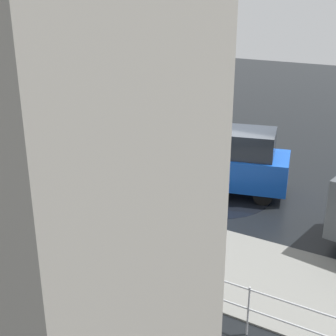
# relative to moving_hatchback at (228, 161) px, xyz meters

# --- Properties ---
(ground_plane) EXTENTS (60.00, 60.00, 0.00)m
(ground_plane) POSITION_rel_moving_hatchback_xyz_m (-0.15, -0.10, -1.03)
(ground_plane) COLOR black
(kerb_strip) EXTENTS (24.00, 3.20, 0.04)m
(kerb_strip) POSITION_rel_moving_hatchback_xyz_m (-0.15, 4.10, -1.01)
(kerb_strip) COLOR slate
(kerb_strip) RESTS_ON ground
(moving_hatchback) EXTENTS (4.21, 2.67, 2.06)m
(moving_hatchback) POSITION_rel_moving_hatchback_xyz_m (0.00, 0.00, 0.00)
(moving_hatchback) COLOR blue
(moving_hatchback) RESTS_ON ground
(fire_hydrant) EXTENTS (0.42, 0.31, 0.80)m
(fire_hydrant) POSITION_rel_moving_hatchback_xyz_m (3.59, 2.36, -0.63)
(fire_hydrant) COLOR red
(fire_hydrant) RESTS_ON ground
(pedestrian) EXTENTS (0.38, 0.51, 1.62)m
(pedestrian) POSITION_rel_moving_hatchback_xyz_m (4.32, 2.74, -0.07)
(pedestrian) COLOR silver
(pedestrian) RESTS_ON ground
(metal_railing) EXTENTS (9.42, 0.04, 1.05)m
(metal_railing) POSITION_rel_moving_hatchback_xyz_m (-2.20, 6.01, -0.30)
(metal_railing) COLOR #B7BABF
(metal_railing) RESTS_ON ground
(sign_post) EXTENTS (0.07, 0.44, 2.40)m
(sign_post) POSITION_rel_moving_hatchback_xyz_m (3.36, 3.88, 0.55)
(sign_post) COLOR #4C4C51
(sign_post) RESTS_ON ground
(puddle_patch) EXTENTS (3.74, 3.74, 0.01)m
(puddle_patch) POSITION_rel_moving_hatchback_xyz_m (0.31, 0.38, -1.02)
(puddle_patch) COLOR black
(puddle_patch) RESTS_ON ground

